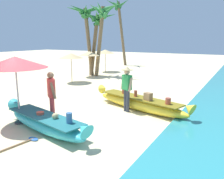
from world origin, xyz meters
name	(u,v)px	position (x,y,z in m)	size (l,w,h in m)	color
ground_plane	(49,123)	(0.00, 0.00, 0.00)	(80.00, 80.00, 0.00)	beige
boat_cyan_foreground	(45,122)	(0.38, -0.56, 0.28)	(4.05, 1.49, 0.80)	#33B2BC
boat_yellow_midground	(139,103)	(2.07, 2.93, 0.29)	(4.62, 1.91, 0.82)	yellow
person_vendor_hatted	(127,86)	(1.69, 2.52, 1.04)	(0.58, 0.44, 1.79)	#333842
person_tourist_customer	(52,94)	(-0.04, 0.22, 0.98)	(0.56, 0.49, 1.74)	#B2383D
patio_umbrella_large	(15,63)	(-0.90, -0.46, 2.07)	(2.09, 2.09, 2.27)	#B7B7BC
parasol_row_0	(71,56)	(-4.22, 6.39, 1.75)	(1.60, 1.60, 1.91)	#8E6B47
parasol_row_1	(89,53)	(-4.55, 8.89, 1.75)	(1.60, 1.60, 1.91)	#8E6B47
parasol_row_2	(105,51)	(-4.94, 11.82, 1.75)	(1.60, 1.60, 1.91)	#8E6B47
palm_tree_tall_inland	(97,24)	(-4.39, 9.81, 3.92)	(2.44, 2.54, 4.90)	brown
palm_tree_leaning_seaward	(119,14)	(-6.41, 17.14, 5.39)	(2.52, 2.79, 6.93)	brown
palm_tree_mid_cluster	(86,17)	(-5.20, 9.48, 4.40)	(2.58, 2.80, 5.37)	brown
palm_tree_far_behind	(102,19)	(-3.71, 9.44, 4.22)	(2.60, 2.51, 5.41)	brown
paddle	(19,144)	(0.49, -1.65, 0.03)	(0.41, 1.58, 0.05)	#8E6B47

